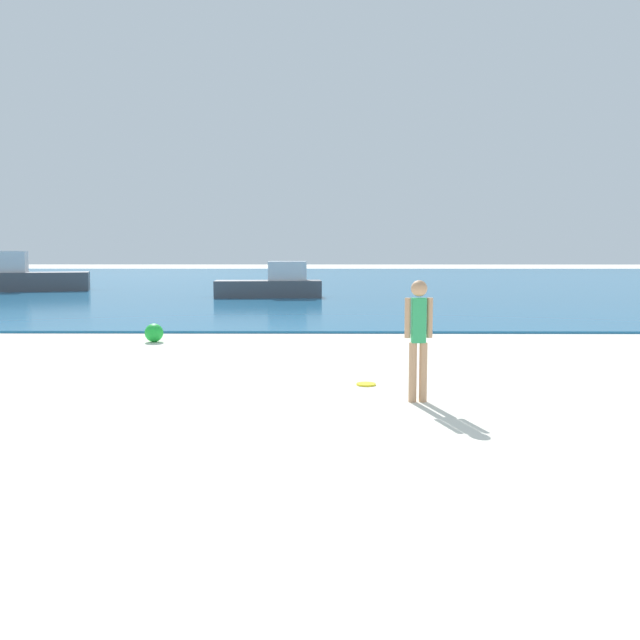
{
  "coord_description": "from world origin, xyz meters",
  "views": [
    {
      "loc": [
        0.62,
        -2.99,
        1.93
      ],
      "look_at": [
        0.54,
        6.77,
        0.95
      ],
      "focal_mm": 38.19,
      "sensor_mm": 36.0,
      "label": 1
    }
  ],
  "objects_px": {
    "frisbee": "(366,384)",
    "boat_near": "(272,285)",
    "boat_far": "(22,277)",
    "person_standing": "(418,333)",
    "beach_ball": "(154,333)"
  },
  "relations": [
    {
      "from": "boat_near",
      "to": "beach_ball",
      "type": "xyz_separation_m",
      "value": [
        -1.49,
        -13.48,
        -0.37
      ]
    },
    {
      "from": "person_standing",
      "to": "beach_ball",
      "type": "distance_m",
      "value": 7.6
    },
    {
      "from": "boat_far",
      "to": "boat_near",
      "type": "bearing_deg",
      "value": -35.91
    },
    {
      "from": "frisbee",
      "to": "boat_near",
      "type": "bearing_deg",
      "value": 98.69
    },
    {
      "from": "boat_near",
      "to": "boat_far",
      "type": "relative_size",
      "value": 0.75
    },
    {
      "from": "person_standing",
      "to": "boat_near",
      "type": "xyz_separation_m",
      "value": [
        -3.38,
        19.28,
        -0.32
      ]
    },
    {
      "from": "person_standing",
      "to": "boat_far",
      "type": "bearing_deg",
      "value": -60.82
    },
    {
      "from": "person_standing",
      "to": "boat_near",
      "type": "relative_size",
      "value": 0.35
    },
    {
      "from": "boat_near",
      "to": "beach_ball",
      "type": "relative_size",
      "value": 11.16
    },
    {
      "from": "boat_near",
      "to": "beach_ball",
      "type": "height_order",
      "value": "boat_near"
    },
    {
      "from": "frisbee",
      "to": "boat_far",
      "type": "bearing_deg",
      "value": 123.7
    },
    {
      "from": "frisbee",
      "to": "boat_near",
      "type": "distance_m",
      "value": 18.41
    },
    {
      "from": "person_standing",
      "to": "frisbee",
      "type": "relative_size",
      "value": 5.55
    },
    {
      "from": "frisbee",
      "to": "person_standing",
      "type": "bearing_deg",
      "value": -61.34
    },
    {
      "from": "person_standing",
      "to": "beach_ball",
      "type": "bearing_deg",
      "value": -54.31
    }
  ]
}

